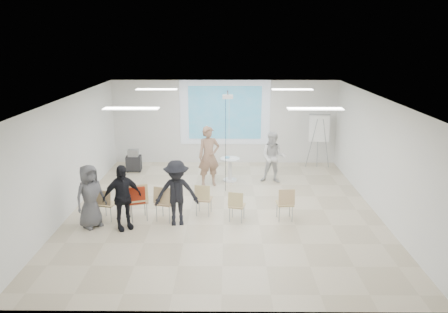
{
  "coord_description": "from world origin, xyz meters",
  "views": [
    {
      "loc": [
        0.11,
        -10.9,
        4.5
      ],
      "look_at": [
        0.0,
        0.8,
        1.25
      ],
      "focal_mm": 35.0,
      "sensor_mm": 36.0,
      "label": 1
    }
  ],
  "objects_px": {
    "audience_left": "(122,193)",
    "av_cart": "(134,161)",
    "audience_outer": "(90,193)",
    "player_left": "(209,152)",
    "chair_left_mid": "(138,199)",
    "chair_right_far": "(286,202)",
    "flipchart_easel": "(319,128)",
    "audience_mid": "(177,189)",
    "chair_center": "(203,197)",
    "chair_right_inner": "(236,204)",
    "laptop": "(166,201)",
    "pedestal_table": "(230,168)",
    "chair_far_left": "(106,202)",
    "chair_left_inner": "(164,201)",
    "player_right": "(273,155)"
  },
  "relations": [
    {
      "from": "chair_far_left",
      "to": "chair_left_mid",
      "type": "distance_m",
      "value": 0.81
    },
    {
      "from": "player_left",
      "to": "av_cart",
      "type": "xyz_separation_m",
      "value": [
        -2.64,
        1.45,
        -0.71
      ]
    },
    {
      "from": "chair_far_left",
      "to": "flipchart_easel",
      "type": "xyz_separation_m",
      "value": [
        6.19,
        4.65,
        0.92
      ]
    },
    {
      "from": "chair_far_left",
      "to": "flipchart_easel",
      "type": "distance_m",
      "value": 7.8
    },
    {
      "from": "chair_center",
      "to": "flipchart_easel",
      "type": "height_order",
      "value": "flipchart_easel"
    },
    {
      "from": "player_left",
      "to": "av_cart",
      "type": "distance_m",
      "value": 3.1
    },
    {
      "from": "chair_far_left",
      "to": "chair_center",
      "type": "relative_size",
      "value": 0.97
    },
    {
      "from": "flipchart_easel",
      "to": "chair_right_far",
      "type": "bearing_deg",
      "value": -105.45
    },
    {
      "from": "pedestal_table",
      "to": "flipchart_easel",
      "type": "xyz_separation_m",
      "value": [
        3.09,
        1.52,
        0.98
      ]
    },
    {
      "from": "chair_right_far",
      "to": "flipchart_easel",
      "type": "bearing_deg",
      "value": 65.8
    },
    {
      "from": "chair_left_mid",
      "to": "audience_mid",
      "type": "bearing_deg",
      "value": -31.3
    },
    {
      "from": "flipchart_easel",
      "to": "audience_mid",
      "type": "bearing_deg",
      "value": -127.22
    },
    {
      "from": "player_right",
      "to": "pedestal_table",
      "type": "bearing_deg",
      "value": -174.18
    },
    {
      "from": "audience_outer",
      "to": "chair_far_left",
      "type": "bearing_deg",
      "value": 5.71
    },
    {
      "from": "chair_right_inner",
      "to": "laptop",
      "type": "xyz_separation_m",
      "value": [
        -1.77,
        0.1,
        0.03
      ]
    },
    {
      "from": "chair_right_inner",
      "to": "laptop",
      "type": "distance_m",
      "value": 1.77
    },
    {
      "from": "chair_center",
      "to": "av_cart",
      "type": "bearing_deg",
      "value": 133.01
    },
    {
      "from": "chair_right_far",
      "to": "av_cart",
      "type": "distance_m",
      "value": 6.24
    },
    {
      "from": "av_cart",
      "to": "flipchart_easel",
      "type": "bearing_deg",
      "value": 0.98
    },
    {
      "from": "player_right",
      "to": "laptop",
      "type": "xyz_separation_m",
      "value": [
        -2.98,
        -2.96,
        -0.4
      ]
    },
    {
      "from": "chair_right_far",
      "to": "audience_left",
      "type": "height_order",
      "value": "audience_left"
    },
    {
      "from": "audience_outer",
      "to": "laptop",
      "type": "bearing_deg",
      "value": -34.13
    },
    {
      "from": "audience_outer",
      "to": "player_left",
      "type": "bearing_deg",
      "value": 0.85
    },
    {
      "from": "player_left",
      "to": "chair_far_left",
      "type": "height_order",
      "value": "player_left"
    },
    {
      "from": "chair_far_left",
      "to": "chair_left_inner",
      "type": "bearing_deg",
      "value": 12.35
    },
    {
      "from": "pedestal_table",
      "to": "chair_far_left",
      "type": "xyz_separation_m",
      "value": [
        -3.11,
        -3.13,
        0.06
      ]
    },
    {
      "from": "player_left",
      "to": "chair_left_mid",
      "type": "bearing_deg",
      "value": -139.26
    },
    {
      "from": "audience_left",
      "to": "flipchart_easel",
      "type": "distance_m",
      "value": 7.66
    },
    {
      "from": "laptop",
      "to": "player_right",
      "type": "bearing_deg",
      "value": -117.38
    },
    {
      "from": "chair_left_inner",
      "to": "pedestal_table",
      "type": "bearing_deg",
      "value": 80.35
    },
    {
      "from": "chair_left_mid",
      "to": "av_cart",
      "type": "bearing_deg",
      "value": 84.51
    },
    {
      "from": "player_left",
      "to": "audience_outer",
      "type": "bearing_deg",
      "value": -149.57
    },
    {
      "from": "chair_left_inner",
      "to": "audience_mid",
      "type": "bearing_deg",
      "value": -10.22
    },
    {
      "from": "laptop",
      "to": "audience_outer",
      "type": "height_order",
      "value": "audience_outer"
    },
    {
      "from": "flipchart_easel",
      "to": "player_right",
      "type": "bearing_deg",
      "value": -131.81
    },
    {
      "from": "chair_far_left",
      "to": "chair_right_far",
      "type": "relative_size",
      "value": 0.96
    },
    {
      "from": "chair_right_far",
      "to": "audience_outer",
      "type": "relative_size",
      "value": 0.49
    },
    {
      "from": "chair_far_left",
      "to": "chair_right_inner",
      "type": "bearing_deg",
      "value": 13.1
    },
    {
      "from": "audience_left",
      "to": "av_cart",
      "type": "relative_size",
      "value": 2.44
    },
    {
      "from": "player_left",
      "to": "chair_left_mid",
      "type": "height_order",
      "value": "player_left"
    },
    {
      "from": "chair_left_inner",
      "to": "flipchart_easel",
      "type": "bearing_deg",
      "value": 62.53
    },
    {
      "from": "chair_left_mid",
      "to": "laptop",
      "type": "height_order",
      "value": "chair_left_mid"
    },
    {
      "from": "chair_left_mid",
      "to": "chair_right_far",
      "type": "xyz_separation_m",
      "value": [
        3.67,
        0.02,
        -0.07
      ]
    },
    {
      "from": "player_left",
      "to": "chair_far_left",
      "type": "relative_size",
      "value": 2.55
    },
    {
      "from": "chair_right_far",
      "to": "pedestal_table",
      "type": "bearing_deg",
      "value": 109.91
    },
    {
      "from": "chair_far_left",
      "to": "laptop",
      "type": "bearing_deg",
      "value": 16.11
    },
    {
      "from": "chair_left_mid",
      "to": "chair_left_inner",
      "type": "relative_size",
      "value": 1.06
    },
    {
      "from": "audience_left",
      "to": "audience_mid",
      "type": "distance_m",
      "value": 1.29
    },
    {
      "from": "audience_left",
      "to": "audience_mid",
      "type": "relative_size",
      "value": 0.99
    },
    {
      "from": "chair_left_mid",
      "to": "flipchart_easel",
      "type": "xyz_separation_m",
      "value": [
        5.39,
        4.65,
        0.83
      ]
    }
  ]
}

